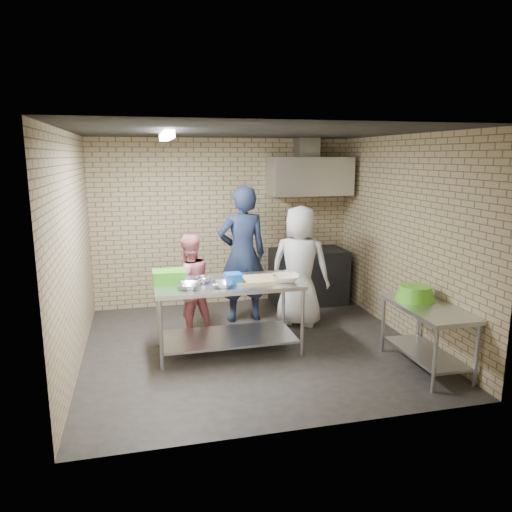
# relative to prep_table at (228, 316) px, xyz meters

# --- Properties ---
(floor) EXTENTS (4.20, 4.20, 0.00)m
(floor) POSITION_rel_prep_table_xyz_m (0.32, 0.05, -0.45)
(floor) COLOR black
(floor) RESTS_ON ground
(ceiling) EXTENTS (4.20, 4.20, 0.00)m
(ceiling) POSITION_rel_prep_table_xyz_m (0.32, 0.05, 2.25)
(ceiling) COLOR black
(ceiling) RESTS_ON ground
(back_wall) EXTENTS (4.20, 0.06, 2.70)m
(back_wall) POSITION_rel_prep_table_xyz_m (0.32, 2.05, 0.90)
(back_wall) COLOR tan
(back_wall) RESTS_ON ground
(front_wall) EXTENTS (4.20, 0.06, 2.70)m
(front_wall) POSITION_rel_prep_table_xyz_m (0.32, -1.95, 0.90)
(front_wall) COLOR tan
(front_wall) RESTS_ON ground
(left_wall) EXTENTS (0.06, 4.00, 2.70)m
(left_wall) POSITION_rel_prep_table_xyz_m (-1.78, 0.05, 0.90)
(left_wall) COLOR tan
(left_wall) RESTS_ON ground
(right_wall) EXTENTS (0.06, 4.00, 2.70)m
(right_wall) POSITION_rel_prep_table_xyz_m (2.42, 0.05, 0.90)
(right_wall) COLOR tan
(right_wall) RESTS_ON ground
(prep_table) EXTENTS (1.79, 0.90, 0.90)m
(prep_table) POSITION_rel_prep_table_xyz_m (0.00, 0.00, 0.00)
(prep_table) COLOR silver
(prep_table) RESTS_ON floor
(side_counter) EXTENTS (0.60, 1.20, 0.75)m
(side_counter) POSITION_rel_prep_table_xyz_m (2.12, -1.05, -0.07)
(side_counter) COLOR silver
(side_counter) RESTS_ON floor
(stove) EXTENTS (1.20, 0.70, 0.90)m
(stove) POSITION_rel_prep_table_xyz_m (1.67, 1.70, 0.00)
(stove) COLOR black
(stove) RESTS_ON floor
(range_hood) EXTENTS (1.30, 0.60, 0.60)m
(range_hood) POSITION_rel_prep_table_xyz_m (1.67, 1.75, 1.65)
(range_hood) COLOR silver
(range_hood) RESTS_ON back_wall
(hood_duct) EXTENTS (0.35, 0.30, 0.30)m
(hood_duct) POSITION_rel_prep_table_xyz_m (1.67, 1.90, 2.10)
(hood_duct) COLOR #A5A8AD
(hood_duct) RESTS_ON back_wall
(wall_shelf) EXTENTS (0.80, 0.20, 0.04)m
(wall_shelf) POSITION_rel_prep_table_xyz_m (1.97, 1.94, 1.47)
(wall_shelf) COLOR #3F2B19
(wall_shelf) RESTS_ON back_wall
(fluorescent_fixture) EXTENTS (0.10, 1.25, 0.08)m
(fluorescent_fixture) POSITION_rel_prep_table_xyz_m (-0.68, 0.05, 2.19)
(fluorescent_fixture) COLOR white
(fluorescent_fixture) RESTS_ON ceiling
(green_crate) EXTENTS (0.40, 0.30, 0.16)m
(green_crate) POSITION_rel_prep_table_xyz_m (-0.70, 0.12, 0.53)
(green_crate) COLOR green
(green_crate) RESTS_ON prep_table
(blue_tub) EXTENTS (0.20, 0.20, 0.13)m
(blue_tub) POSITION_rel_prep_table_xyz_m (0.05, -0.10, 0.51)
(blue_tub) COLOR blue
(blue_tub) RESTS_ON prep_table
(cutting_board) EXTENTS (0.55, 0.42, 0.03)m
(cutting_board) POSITION_rel_prep_table_xyz_m (0.35, -0.02, 0.46)
(cutting_board) COLOR tan
(cutting_board) RESTS_ON prep_table
(mixing_bowl_a) EXTENTS (0.33, 0.33, 0.07)m
(mixing_bowl_a) POSITION_rel_prep_table_xyz_m (-0.50, -0.20, 0.48)
(mixing_bowl_a) COLOR silver
(mixing_bowl_a) RESTS_ON prep_table
(mixing_bowl_b) EXTENTS (0.25, 0.25, 0.07)m
(mixing_bowl_b) POSITION_rel_prep_table_xyz_m (-0.30, 0.05, 0.48)
(mixing_bowl_b) COLOR silver
(mixing_bowl_b) RESTS_ON prep_table
(mixing_bowl_c) EXTENTS (0.31, 0.31, 0.06)m
(mixing_bowl_c) POSITION_rel_prep_table_xyz_m (-0.10, -0.22, 0.48)
(mixing_bowl_c) COLOR silver
(mixing_bowl_c) RESTS_ON prep_table
(ceramic_bowl) EXTENTS (0.41, 0.41, 0.08)m
(ceramic_bowl) POSITION_rel_prep_table_xyz_m (0.70, -0.15, 0.49)
(ceramic_bowl) COLOR beige
(ceramic_bowl) RESTS_ON prep_table
(green_basin) EXTENTS (0.46, 0.46, 0.17)m
(green_basin) POSITION_rel_prep_table_xyz_m (2.10, -0.80, 0.39)
(green_basin) COLOR #59C626
(green_basin) RESTS_ON side_counter
(bottle_red) EXTENTS (0.07, 0.07, 0.18)m
(bottle_red) POSITION_rel_prep_table_xyz_m (1.72, 1.94, 1.58)
(bottle_red) COLOR #B22619
(bottle_red) RESTS_ON wall_shelf
(bottle_green) EXTENTS (0.06, 0.06, 0.15)m
(bottle_green) POSITION_rel_prep_table_xyz_m (2.12, 1.94, 1.57)
(bottle_green) COLOR green
(bottle_green) RESTS_ON wall_shelf
(man_navy) EXTENTS (0.76, 0.52, 2.00)m
(man_navy) POSITION_rel_prep_table_xyz_m (0.42, 1.09, 0.55)
(man_navy) COLOR black
(man_navy) RESTS_ON floor
(woman_pink) EXTENTS (0.80, 0.70, 1.39)m
(woman_pink) POSITION_rel_prep_table_xyz_m (-0.41, 0.71, 0.25)
(woman_pink) COLOR #D5707A
(woman_pink) RESTS_ON floor
(woman_white) EXTENTS (1.01, 0.91, 1.74)m
(woman_white) POSITION_rel_prep_table_xyz_m (1.18, 0.72, 0.42)
(woman_white) COLOR silver
(woman_white) RESTS_ON floor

